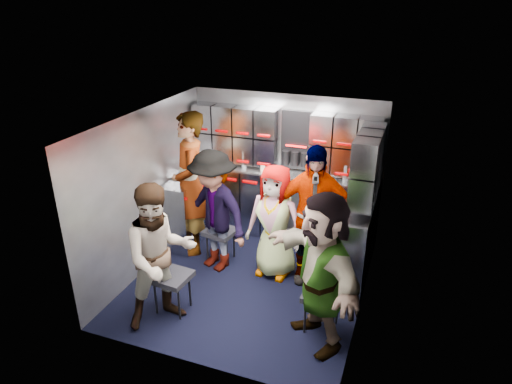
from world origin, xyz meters
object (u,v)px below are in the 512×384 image
(jump_seat_mid_left, at_px, (220,233))
(jump_seat_center, at_px, (279,238))
(jump_seat_near_left, at_px, (171,279))
(attendant_standing, at_px, (190,184))
(jump_seat_near_right, at_px, (323,296))
(attendant_arc_b, at_px, (214,211))
(attendant_arc_e, at_px, (321,271))
(jump_seat_mid_right, at_px, (313,246))
(attendant_arc_d, at_px, (312,215))
(attendant_arc_a, at_px, (160,256))
(attendant_arc_c, at_px, (275,222))

(jump_seat_mid_left, relative_size, jump_seat_center, 0.98)
(jump_seat_near_left, xyz_separation_m, attendant_standing, (-0.42, 1.32, 0.57))
(jump_seat_center, height_order, attendant_standing, attendant_standing)
(jump_seat_near_right, xyz_separation_m, attendant_arc_b, (-1.60, 0.73, 0.40))
(jump_seat_near_left, relative_size, attendant_arc_e, 0.28)
(jump_seat_center, distance_m, jump_seat_mid_right, 0.46)
(attendant_arc_b, distance_m, attendant_arc_d, 1.25)
(attendant_arc_a, xyz_separation_m, attendant_arc_c, (0.85, 1.31, -0.08))
(jump_seat_mid_left, height_order, attendant_arc_c, attendant_arc_c)
(jump_seat_center, distance_m, jump_seat_near_right, 1.32)
(jump_seat_center, relative_size, attendant_arc_c, 0.31)
(attendant_arc_b, bearing_deg, jump_seat_mid_left, 110.37)
(jump_seat_center, xyz_separation_m, attendant_arc_c, (0.00, -0.18, 0.33))
(attendant_standing, xyz_separation_m, attendant_arc_b, (0.49, -0.32, -0.18))
(attendant_arc_e, bearing_deg, jump_seat_near_right, 136.58)
(jump_seat_mid_left, relative_size, jump_seat_mid_right, 1.08)
(jump_seat_center, height_order, attendant_arc_d, attendant_arc_d)
(attendant_standing, relative_size, attendant_arc_b, 1.22)
(attendant_arc_c, bearing_deg, jump_seat_center, 95.93)
(jump_seat_near_right, relative_size, attendant_arc_b, 0.29)
(attendant_arc_d, bearing_deg, jump_seat_center, 150.00)
(jump_seat_near_left, height_order, attendant_arc_c, attendant_arc_c)
(jump_seat_near_right, bearing_deg, jump_seat_near_left, -170.71)
(jump_seat_mid_left, distance_m, attendant_arc_a, 1.42)
(jump_seat_center, height_order, attendant_arc_b, attendant_arc_b)
(attendant_arc_a, height_order, attendant_arc_c, attendant_arc_a)
(attendant_standing, xyz_separation_m, attendant_arc_e, (2.09, -1.22, -0.15))
(attendant_standing, bearing_deg, attendant_arc_b, 25.71)
(jump_seat_near_left, bearing_deg, attendant_arc_c, 52.90)
(jump_seat_mid_right, bearing_deg, attendant_arc_d, -90.00)
(attendant_standing, bearing_deg, attendant_arc_c, 50.21)
(jump_seat_near_left, distance_m, jump_seat_near_right, 1.69)
(attendant_standing, bearing_deg, jump_seat_mid_right, 59.66)
(jump_seat_mid_right, height_order, attendant_standing, attendant_standing)
(attendant_arc_a, bearing_deg, jump_seat_mid_left, 39.39)
(jump_seat_near_right, height_order, attendant_arc_b, attendant_arc_b)
(jump_seat_center, xyz_separation_m, attendant_arc_a, (-0.85, -1.49, 0.41))
(jump_seat_near_right, relative_size, attendant_arc_d, 0.27)
(jump_seat_mid_left, distance_m, attendant_arc_d, 1.33)
(jump_seat_mid_right, height_order, attendant_arc_b, attendant_arc_b)
(attendant_arc_d, bearing_deg, jump_seat_near_left, -151.27)
(jump_seat_mid_right, xyz_separation_m, attendant_arc_e, (0.36, -1.25, 0.48))
(jump_seat_near_left, bearing_deg, attendant_arc_d, 41.68)
(attendant_standing, relative_size, attendant_arc_d, 1.11)
(attendant_arc_a, distance_m, attendant_arc_d, 1.88)
(jump_seat_center, height_order, attendant_arc_a, attendant_arc_a)
(attendant_arc_a, bearing_deg, attendant_arc_e, -38.29)
(jump_seat_mid_left, height_order, attendant_arc_d, attendant_arc_d)
(attendant_standing, bearing_deg, attendant_arc_a, -15.78)
(jump_seat_mid_left, xyz_separation_m, jump_seat_near_right, (1.60, -0.91, 0.02))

